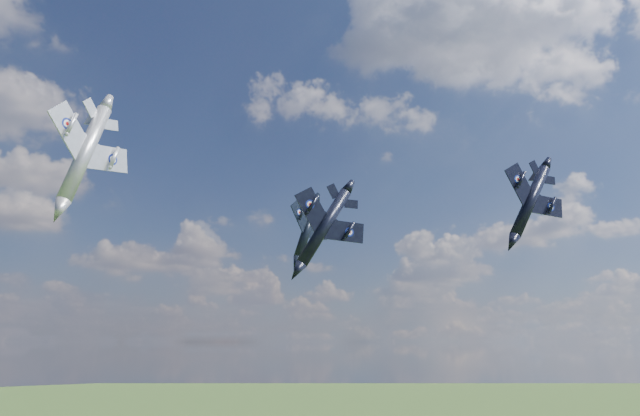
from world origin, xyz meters
TOP-DOWN VIEW (x-y plane):
  - jet_lead_navy at (7.03, 18.22)m, footprint 16.12×19.04m
  - jet_right_navy at (20.65, -3.98)m, footprint 12.76×15.66m
  - jet_high_navy at (19.24, 39.58)m, footprint 15.50×18.33m
  - jet_left_silver at (-25.41, 13.77)m, footprint 16.22×18.29m

SIDE VIEW (x-z plane):
  - jet_lead_navy at x=7.03m, z-range 75.15..84.13m
  - jet_right_navy at x=20.65m, z-range 77.10..84.69m
  - jet_left_silver at x=-25.41m, z-range 79.43..86.15m
  - jet_high_navy at x=19.24m, z-range 79.92..87.61m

